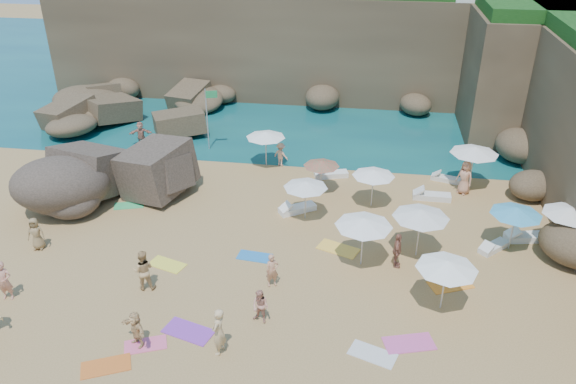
# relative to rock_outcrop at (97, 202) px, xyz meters

# --- Properties ---
(ground) EXTENTS (120.00, 120.00, 0.00)m
(ground) POSITION_rel_rock_outcrop_xyz_m (8.59, -4.04, 0.00)
(ground) COLOR tan
(ground) RESTS_ON ground
(seawater) EXTENTS (120.00, 120.00, 0.00)m
(seawater) POSITION_rel_rock_outcrop_xyz_m (8.59, 25.96, 0.00)
(seawater) COLOR #0C4751
(seawater) RESTS_ON ground
(cliff_back) EXTENTS (44.00, 8.00, 8.00)m
(cliff_back) POSITION_rel_rock_outcrop_xyz_m (10.59, 20.96, 4.00)
(cliff_back) COLOR brown
(cliff_back) RESTS_ON ground
(cliff_corner) EXTENTS (10.00, 12.00, 8.00)m
(cliff_corner) POSITION_rel_rock_outcrop_xyz_m (25.59, 15.96, 4.00)
(cliff_corner) COLOR brown
(cliff_corner) RESTS_ON ground
(rock_promontory) EXTENTS (12.00, 7.00, 2.00)m
(rock_promontory) POSITION_rel_rock_outcrop_xyz_m (-2.41, 11.96, 0.00)
(rock_promontory) COLOR brown
(rock_promontory) RESTS_ON ground
(marina_masts) EXTENTS (3.10, 0.10, 6.00)m
(marina_masts) POSITION_rel_rock_outcrop_xyz_m (-7.91, 25.96, 3.00)
(marina_masts) COLOR white
(marina_masts) RESTS_ON ground
(rock_outcrop) EXTENTS (7.82, 6.09, 2.98)m
(rock_outcrop) POSITION_rel_rock_outcrop_xyz_m (0.00, 0.00, 0.00)
(rock_outcrop) COLOR brown
(rock_outcrop) RESTS_ON ground
(flag_pole) EXTENTS (0.78, 0.23, 4.02)m
(flag_pole) POSITION_rel_rock_outcrop_xyz_m (4.21, 7.78, 2.57)
(flag_pole) COLOR silver
(flag_pole) RESTS_ON ground
(parasol_0) EXTENTS (2.36, 2.36, 2.23)m
(parasol_0) POSITION_rel_rock_outcrop_xyz_m (8.21, 5.83, 2.05)
(parasol_0) COLOR silver
(parasol_0) RESTS_ON ground
(parasol_1) EXTENTS (2.23, 2.23, 2.11)m
(parasol_1) POSITION_rel_rock_outcrop_xyz_m (11.31, -0.01, 1.94)
(parasol_1) COLOR silver
(parasol_1) RESTS_ON ground
(parasol_2) EXTENTS (2.64, 2.64, 2.49)m
(parasol_2) POSITION_rel_rock_outcrop_xyz_m (20.03, 4.75, 2.29)
(parasol_2) COLOR silver
(parasol_2) RESTS_ON ground
(parasol_3) EXTENTS (2.23, 2.23, 2.11)m
(parasol_3) POSITION_rel_rock_outcrop_xyz_m (14.63, 1.82, 1.93)
(parasol_3) COLOR silver
(parasol_3) RESTS_ON ground
(parasol_4) EXTENTS (2.37, 2.37, 2.24)m
(parasol_4) POSITION_rel_rock_outcrop_xyz_m (23.42, -1.07, 2.06)
(parasol_4) COLOR silver
(parasol_4) RESTS_ON ground
(parasol_6) EXTENTS (1.99, 1.99, 1.88)m
(parasol_6) POSITION_rel_rock_outcrop_xyz_m (11.82, 3.01, 1.73)
(parasol_6) COLOR silver
(parasol_6) RESTS_ON ground
(parasol_8) EXTENTS (2.54, 2.54, 2.40)m
(parasol_8) POSITION_rel_rock_outcrop_xyz_m (16.76, -2.53, 2.20)
(parasol_8) COLOR silver
(parasol_8) RESTS_ON ground
(parasol_9) EXTENTS (2.52, 2.52, 2.39)m
(parasol_9) POSITION_rel_rock_outcrop_xyz_m (14.28, -3.63, 2.19)
(parasol_9) COLOR silver
(parasol_9) RESTS_ON ground
(parasol_10) EXTENTS (2.33, 2.33, 2.21)m
(parasol_10) POSITION_rel_rock_outcrop_xyz_m (21.07, -1.35, 2.02)
(parasol_10) COLOR silver
(parasol_10) RESTS_ON ground
(parasol_11) EXTENTS (2.41, 2.41, 2.28)m
(parasol_11) POSITION_rel_rock_outcrop_xyz_m (17.54, -6.17, 2.09)
(parasol_11) COLOR silver
(parasol_11) RESTS_ON ground
(lounger_0) EXTENTS (1.98, 1.62, 0.30)m
(lounger_0) POSITION_rel_rock_outcrop_xyz_m (10.84, 0.60, 0.15)
(lounger_0) COLOR white
(lounger_0) RESTS_ON ground
(lounger_1) EXTENTS (1.76, 0.99, 0.26)m
(lounger_1) POSITION_rel_rock_outcrop_xyz_m (18.84, 5.37, 0.13)
(lounger_1) COLOR silver
(lounger_1) RESTS_ON ground
(lounger_2) EXTENTS (2.05, 1.18, 0.30)m
(lounger_2) POSITION_rel_rock_outcrop_xyz_m (12.24, 4.92, 0.15)
(lounger_2) COLOR white
(lounger_2) RESTS_ON ground
(lounger_3) EXTENTS (2.02, 0.69, 0.31)m
(lounger_3) POSITION_rel_rock_outcrop_xyz_m (17.86, 3.04, 0.16)
(lounger_3) COLOR silver
(lounger_3) RESTS_ON ground
(lounger_4) EXTENTS (2.13, 1.06, 0.32)m
(lounger_4) POSITION_rel_rock_outcrop_xyz_m (22.05, -0.47, 0.16)
(lounger_4) COLOR white
(lounger_4) RESTS_ON ground
(lounger_5) EXTENTS (1.59, 1.58, 0.26)m
(lounger_5) POSITION_rel_rock_outcrop_xyz_m (20.36, -1.54, 0.13)
(lounger_5) COLOR silver
(lounger_5) RESTS_ON ground
(towel_1) EXTENTS (1.70, 1.28, 0.03)m
(towel_1) POSITION_rel_rock_outcrop_xyz_m (6.63, -9.96, 0.01)
(towel_1) COLOR #EC5C87
(towel_1) RESTS_ON ground
(towel_2) EXTENTS (1.90, 1.49, 0.03)m
(towel_2) POSITION_rel_rock_outcrop_xyz_m (5.64, -11.17, 0.01)
(towel_2) COLOR orange
(towel_2) RESTS_ON ground
(towel_4) EXTENTS (1.81, 1.28, 0.03)m
(towel_4) POSITION_rel_rock_outcrop_xyz_m (5.71, -4.98, 0.01)
(towel_4) COLOR yellow
(towel_4) RESTS_ON ground
(towel_6) EXTENTS (2.10, 1.45, 0.03)m
(towel_6) POSITION_rel_rock_outcrop_xyz_m (7.97, -9.02, 0.02)
(towel_6) COLOR purple
(towel_6) RESTS_ON ground
(towel_8) EXTENTS (1.63, 0.94, 0.03)m
(towel_8) POSITION_rel_rock_outcrop_xyz_m (9.45, -3.79, 0.01)
(towel_8) COLOR #2375BD
(towel_8) RESTS_ON ground
(towel_9) EXTENTS (2.04, 1.43, 0.03)m
(towel_9) POSITION_rel_rock_outcrop_xyz_m (16.22, -8.43, 0.02)
(towel_9) COLOR #D45299
(towel_9) RESTS_ON ground
(towel_10) EXTENTS (2.02, 1.55, 0.03)m
(towel_10) POSITION_rel_rock_outcrop_xyz_m (18.09, -4.60, 0.02)
(towel_10) COLOR orange
(towel_10) RESTS_ON ground
(towel_11) EXTENTS (1.70, 1.20, 0.03)m
(towel_11) POSITION_rel_rock_outcrop_xyz_m (1.89, -0.12, 0.01)
(towel_11) COLOR #34B769
(towel_11) RESTS_ON ground
(towel_12) EXTENTS (2.11, 1.57, 0.03)m
(towel_12) POSITION_rel_rock_outcrop_xyz_m (13.19, -2.59, 0.02)
(towel_12) COLOR yellow
(towel_12) RESTS_ON ground
(towel_13) EXTENTS (1.87, 1.36, 0.03)m
(towel_13) POSITION_rel_rock_outcrop_xyz_m (14.90, -9.19, 0.01)
(towel_13) COLOR silver
(towel_13) RESTS_ON ground
(person_stand_0) EXTENTS (0.70, 0.52, 1.76)m
(person_stand_0) POSITION_rel_rock_outcrop_xyz_m (0.09, -8.20, 0.88)
(person_stand_0) COLOR tan
(person_stand_0) RESTS_ON ground
(person_stand_1) EXTENTS (1.01, 0.86, 1.83)m
(person_stand_1) POSITION_rel_rock_outcrop_xyz_m (5.38, -6.72, 0.91)
(person_stand_1) COLOR tan
(person_stand_1) RESTS_ON ground
(person_stand_2) EXTENTS (1.03, 0.76, 1.48)m
(person_stand_2) POSITION_rel_rock_outcrop_xyz_m (9.09, 5.98, 0.74)
(person_stand_2) COLOR #E5A582
(person_stand_2) RESTS_ON ground
(person_stand_3) EXTENTS (0.46, 1.00, 1.67)m
(person_stand_3) POSITION_rel_rock_outcrop_xyz_m (15.82, -3.57, 0.83)
(person_stand_3) COLOR #955C4A
(person_stand_3) RESTS_ON ground
(person_stand_4) EXTENTS (1.04, 1.01, 1.92)m
(person_stand_4) POSITION_rel_rock_outcrop_xyz_m (19.61, 3.99, 0.96)
(person_stand_4) COLOR tan
(person_stand_4) RESTS_ON ground
(person_stand_5) EXTENTS (1.53, 0.82, 1.58)m
(person_stand_5) POSITION_rel_rock_outcrop_xyz_m (-0.51, 7.82, 0.79)
(person_stand_5) COLOR tan
(person_stand_5) RESTS_ON ground
(person_stand_6) EXTENTS (0.58, 0.77, 1.93)m
(person_stand_6) POSITION_rel_rock_outcrop_xyz_m (9.43, -9.88, 0.96)
(person_stand_6) COLOR #D8B17A
(person_stand_6) RESTS_ON ground
(person_lie_2) EXTENTS (1.08, 1.71, 0.42)m
(person_lie_2) POSITION_rel_rock_outcrop_xyz_m (-0.63, -4.63, 0.21)
(person_lie_2) COLOR olive
(person_lie_2) RESTS_ON ground
(person_lie_3) EXTENTS (1.92, 1.95, 0.38)m
(person_lie_3) POSITION_rel_rock_outcrop_xyz_m (6.36, -9.97, 0.19)
(person_lie_3) COLOR tan
(person_lie_3) RESTS_ON ground
(person_lie_4) EXTENTS (1.15, 1.59, 0.36)m
(person_lie_4) POSITION_rel_rock_outcrop_xyz_m (10.63, -5.76, 0.18)
(person_lie_4) COLOR tan
(person_lie_4) RESTS_ON ground
(person_lie_5) EXTENTS (1.16, 1.59, 0.54)m
(person_lie_5) POSITION_rel_rock_outcrop_xyz_m (10.58, -8.08, 0.27)
(person_lie_5) COLOR tan
(person_lie_5) RESTS_ON ground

